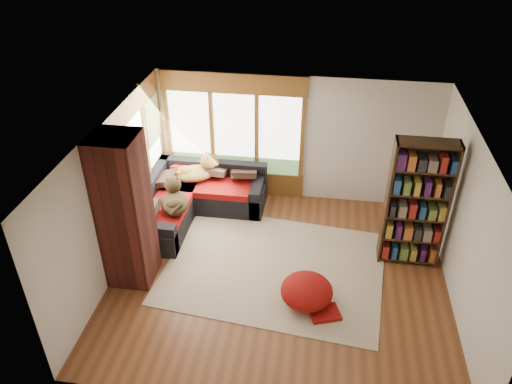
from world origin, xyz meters
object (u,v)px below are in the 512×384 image
(sectional_sofa, at_px, (191,196))
(bookshelf, at_px, (416,205))
(dog_brindle, at_px, (174,198))
(area_rug, at_px, (274,267))
(pouf, at_px, (307,290))
(brick_chimney, at_px, (125,212))
(dog_tan, at_px, (198,169))

(sectional_sofa, xyz_separation_m, bookshelf, (4.09, -0.97, 0.85))
(bookshelf, height_order, dog_brindle, bookshelf)
(area_rug, height_order, dog_brindle, dog_brindle)
(bookshelf, distance_m, dog_brindle, 4.20)
(pouf, distance_m, dog_brindle, 2.97)
(pouf, bearing_deg, brick_chimney, 176.11)
(dog_tan, distance_m, dog_brindle, 1.04)
(area_rug, relative_size, bookshelf, 1.58)
(bookshelf, relative_size, dog_tan, 2.42)
(pouf, bearing_deg, bookshelf, 37.62)
(area_rug, bearing_deg, brick_chimney, -166.90)
(area_rug, bearing_deg, dog_tan, 134.29)
(brick_chimney, bearing_deg, bookshelf, 13.41)
(brick_chimney, height_order, dog_tan, brick_chimney)
(area_rug, xyz_separation_m, dog_tan, (-1.74, 1.79, 0.76))
(bookshelf, relative_size, dog_brindle, 2.58)
(dog_brindle, bearing_deg, bookshelf, -112.33)
(bookshelf, height_order, dog_tan, bookshelf)
(bookshelf, bearing_deg, pouf, -142.38)
(dog_brindle, bearing_deg, dog_tan, -29.69)
(sectional_sofa, bearing_deg, dog_tan, 68.40)
(area_rug, xyz_separation_m, bookshelf, (2.25, 0.55, 1.15))
(brick_chimney, relative_size, pouf, 3.16)
(dog_tan, bearing_deg, sectional_sofa, -136.28)
(bookshelf, bearing_deg, brick_chimney, -166.59)
(brick_chimney, distance_m, dog_brindle, 1.45)
(bookshelf, xyz_separation_m, pouf, (-1.66, -1.28, -0.92))
(brick_chimney, height_order, pouf, brick_chimney)
(sectional_sofa, bearing_deg, dog_brindle, -97.02)
(brick_chimney, xyz_separation_m, dog_brindle, (0.36, 1.29, -0.54))
(area_rug, height_order, bookshelf, bookshelf)
(brick_chimney, xyz_separation_m, bookshelf, (4.54, 1.08, -0.15))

